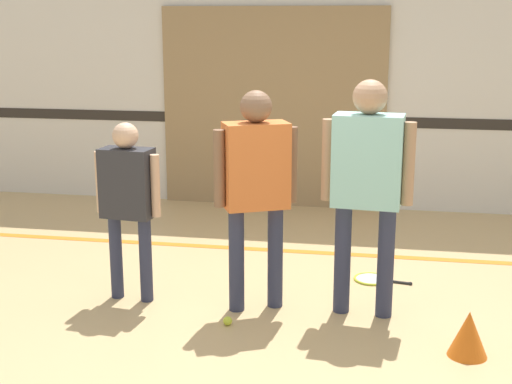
% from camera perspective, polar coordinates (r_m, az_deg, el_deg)
% --- Properties ---
extents(ground_plane, '(16.00, 16.00, 0.00)m').
position_cam_1_polar(ground_plane, '(5.59, 0.38, -9.17)').
color(ground_plane, tan).
extents(wall_back, '(16.00, 0.07, 3.20)m').
position_cam_1_polar(wall_back, '(8.30, 4.16, 9.70)').
color(wall_back, silver).
rests_on(wall_back, ground_plane).
extents(wall_panel, '(2.61, 0.05, 2.31)m').
position_cam_1_polar(wall_panel, '(8.33, 1.36, 6.70)').
color(wall_panel, '#9E7F56').
rests_on(wall_panel, ground_plane).
extents(floor_stripe, '(14.40, 0.10, 0.01)m').
position_cam_1_polar(floor_stripe, '(6.87, 2.35, -4.71)').
color(floor_stripe, orange).
rests_on(floor_stripe, ground_plane).
extents(person_instructor, '(0.58, 0.43, 1.67)m').
position_cam_1_polar(person_instructor, '(5.26, 0.00, 1.21)').
color(person_instructor, '#2D334C').
rests_on(person_instructor, ground_plane).
extents(person_student_left, '(0.53, 0.26, 1.41)m').
position_cam_1_polar(person_student_left, '(5.56, -10.22, -0.02)').
color(person_student_left, '#2D334C').
rests_on(person_student_left, ground_plane).
extents(person_student_right, '(0.67, 0.31, 1.76)m').
position_cam_1_polar(person_student_right, '(5.20, 8.88, 1.51)').
color(person_student_right, '#2D334C').
rests_on(person_student_right, ground_plane).
extents(racket_spare_on_floor, '(0.52, 0.34, 0.03)m').
position_cam_1_polar(racket_spare_on_floor, '(6.20, 9.35, -6.89)').
color(racket_spare_on_floor, '#C6D838').
rests_on(racket_spare_on_floor, ground_plane).
extents(tennis_ball_near_instructor, '(0.07, 0.07, 0.07)m').
position_cam_1_polar(tennis_ball_near_instructor, '(5.27, -2.28, -10.27)').
color(tennis_ball_near_instructor, '#CCE038').
rests_on(tennis_ball_near_instructor, ground_plane).
extents(tennis_ball_by_spare_racket, '(0.07, 0.07, 0.07)m').
position_cam_1_polar(tennis_ball_by_spare_racket, '(6.17, 6.75, -6.65)').
color(tennis_ball_by_spare_racket, '#CCE038').
rests_on(tennis_ball_by_spare_racket, ground_plane).
extents(training_cone, '(0.26, 0.26, 0.31)m').
position_cam_1_polar(training_cone, '(4.97, 16.63, -10.82)').
color(training_cone, orange).
rests_on(training_cone, ground_plane).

